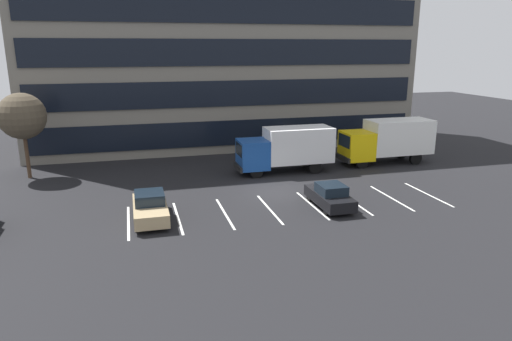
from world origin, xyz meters
name	(u,v)px	position (x,y,z in m)	size (l,w,h in m)	color
ground_plane	(276,192)	(0.00, 0.00, 0.00)	(120.00, 120.00, 0.00)	black
office_building	(222,35)	(0.00, 17.95, 10.80)	(36.89, 11.11, 21.60)	slate
lot_markings	(291,207)	(0.00, -3.11, 0.00)	(19.74, 5.40, 0.01)	silver
box_truck_yellow	(388,139)	(11.68, 5.46, 2.08)	(7.96, 2.64, 3.69)	yellow
box_truck_blue	(287,147)	(2.44, 4.92, 1.99)	(7.63, 2.53, 3.54)	#194799
sedan_black	(330,196)	(2.33, -3.69, 0.71)	(1.77, 4.22, 1.51)	black
sedan_tan	(150,207)	(-8.54, -3.03, 0.76)	(1.88, 4.48, 1.61)	tan
bare_tree	(22,116)	(-17.00, 8.48, 4.70)	(3.43, 3.43, 6.43)	#473323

